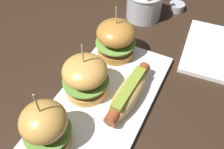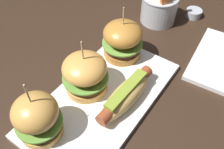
# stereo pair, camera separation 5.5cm
# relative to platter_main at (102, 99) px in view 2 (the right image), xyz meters

# --- Properties ---
(ground_plane) EXTENTS (3.00, 3.00, 0.00)m
(ground_plane) POSITION_rel_platter_main_xyz_m (0.00, 0.00, -0.01)
(ground_plane) COLOR black
(platter_main) EXTENTS (0.38, 0.20, 0.01)m
(platter_main) POSITION_rel_platter_main_xyz_m (0.00, 0.00, 0.00)
(platter_main) COLOR white
(platter_main) RESTS_ON ground
(hot_dog) EXTENTS (0.17, 0.06, 0.05)m
(hot_dog) POSITION_rel_platter_main_xyz_m (0.02, -0.05, 0.03)
(hot_dog) COLOR #E0B261
(hot_dog) RESTS_ON platter_main
(slider_left) EXTENTS (0.09, 0.09, 0.15)m
(slider_left) POSITION_rel_platter_main_xyz_m (-0.14, 0.05, 0.06)
(slider_left) COLOR #C99143
(slider_left) RESTS_ON platter_main
(slider_center) EXTENTS (0.10, 0.10, 0.14)m
(slider_center) POSITION_rel_platter_main_xyz_m (-0.00, 0.04, 0.05)
(slider_center) COLOR gold
(slider_center) RESTS_ON platter_main
(slider_right) EXTENTS (0.10, 0.10, 0.14)m
(slider_right) POSITION_rel_platter_main_xyz_m (0.14, 0.04, 0.06)
(slider_right) COLOR #B4772F
(slider_right) RESTS_ON platter_main
(fries_bucket) EXTENTS (0.11, 0.11, 0.14)m
(fries_bucket) POSITION_rel_platter_main_xyz_m (0.34, 0.04, 0.04)
(fries_bucket) COLOR #B7BABF
(fries_bucket) RESTS_ON ground
(sauce_ramekin) EXTENTS (0.05, 0.05, 0.02)m
(sauce_ramekin) POSITION_rel_platter_main_xyz_m (0.43, -0.04, 0.01)
(sauce_ramekin) COLOR #A8AAB2
(sauce_ramekin) RESTS_ON ground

